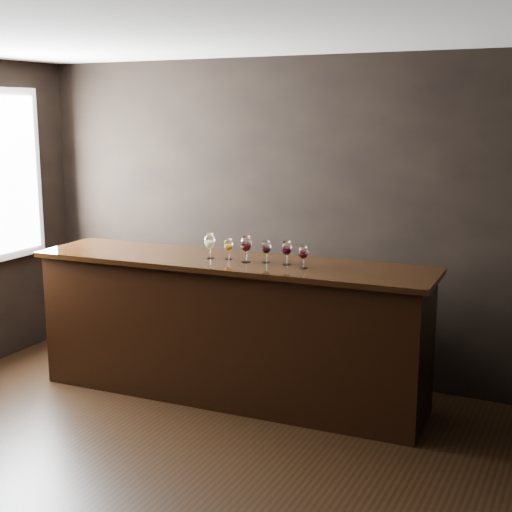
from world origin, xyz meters
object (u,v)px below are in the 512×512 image
at_px(bar_counter, 230,331).
at_px(glass_white, 210,242).
at_px(glass_red_b, 266,248).
at_px(glass_red_d, 303,253).
at_px(glass_red_a, 246,244).
at_px(glass_amber, 228,245).
at_px(back_bar_shelf, 212,321).
at_px(glass_red_c, 287,249).

xyz_separation_m(bar_counter, glass_white, (-0.17, -0.03, 0.74)).
relative_size(glass_red_b, glass_red_d, 1.00).
height_order(bar_counter, glass_red_a, glass_red_a).
bearing_deg(glass_amber, back_bar_shelf, 130.27).
xyz_separation_m(glass_red_a, glass_red_c, (0.32, 0.06, -0.02)).
bearing_deg(glass_white, glass_red_d, -0.31).
xyz_separation_m(glass_white, glass_red_b, (0.48, 0.06, -0.02)).
xyz_separation_m(glass_amber, glass_red_d, (0.67, -0.04, 0.00)).
bearing_deg(glass_red_d, glass_red_c, 159.60).
height_order(glass_white, glass_amber, glass_white).
xyz_separation_m(glass_white, glass_red_d, (0.82, -0.00, -0.02)).
bearing_deg(glass_red_a, glass_red_d, -0.26).
xyz_separation_m(back_bar_shelf, glass_red_b, (0.84, -0.59, 0.87)).
bearing_deg(glass_amber, glass_red_b, 2.75).
relative_size(bar_counter, glass_red_d, 18.29).
bearing_deg(glass_red_b, bar_counter, -174.78).
bearing_deg(glass_red_a, glass_amber, 166.75).
relative_size(back_bar_shelf, glass_red_c, 12.21).
bearing_deg(back_bar_shelf, glass_red_b, -34.94).
bearing_deg(bar_counter, glass_red_a, -13.56).
height_order(glass_red_b, glass_red_d, same).
relative_size(bar_counter, glass_red_b, 18.24).
distance_m(glass_red_b, glass_red_d, 0.35).
bearing_deg(back_bar_shelf, glass_red_a, -43.02).
height_order(glass_amber, glass_red_d, glass_red_d).
bearing_deg(glass_red_c, glass_red_d, -20.40).
xyz_separation_m(back_bar_shelf, glass_amber, (0.51, -0.60, 0.87)).
height_order(glass_amber, glass_red_a, glass_red_a).
xyz_separation_m(bar_counter, glass_red_d, (0.65, -0.03, 0.72)).
bearing_deg(glass_red_b, glass_amber, -177.25).
height_order(bar_counter, back_bar_shelf, bar_counter).
height_order(back_bar_shelf, glass_red_a, glass_red_a).
bearing_deg(glass_red_d, glass_amber, 176.18).
bearing_deg(back_bar_shelf, glass_white, -60.87).
bearing_deg(bar_counter, glass_amber, 140.37).
xyz_separation_m(back_bar_shelf, glass_red_c, (1.02, -0.59, 0.88)).
relative_size(glass_amber, glass_red_a, 0.80).
bearing_deg(glass_white, bar_counter, 9.30).
bearing_deg(back_bar_shelf, glass_red_c, -29.96).
xyz_separation_m(bar_counter, glass_red_a, (0.16, -0.03, 0.75)).
bearing_deg(bar_counter, glass_red_b, 2.01).
height_order(glass_white, glass_red_a, glass_red_a).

